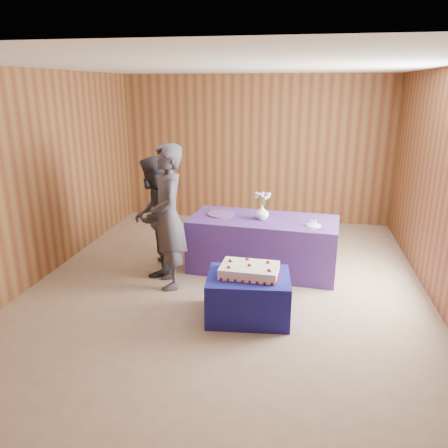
% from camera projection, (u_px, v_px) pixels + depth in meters
% --- Properties ---
extents(ground, '(6.00, 6.00, 0.00)m').
position_uv_depth(ground, '(228.00, 284.00, 5.73)').
color(ground, gray).
rests_on(ground, ground).
extents(room_shell, '(5.04, 6.04, 2.72)m').
position_uv_depth(room_shell, '(229.00, 146.00, 5.19)').
color(room_shell, brown).
rests_on(room_shell, ground).
extents(cake_table, '(0.96, 0.78, 0.50)m').
position_uv_depth(cake_table, '(248.00, 296.00, 4.85)').
color(cake_table, navy).
rests_on(cake_table, ground).
extents(serving_table, '(2.07, 1.07, 0.75)m').
position_uv_depth(serving_table, '(263.00, 244.00, 6.08)').
color(serving_table, '#482E7E').
rests_on(serving_table, ground).
extents(sheet_cake, '(0.67, 0.48, 0.15)m').
position_uv_depth(sheet_cake, '(249.00, 270.00, 4.77)').
color(sheet_cake, white).
rests_on(sheet_cake, cake_table).
extents(vase, '(0.22, 0.22, 0.19)m').
position_uv_depth(vase, '(262.00, 212.00, 5.91)').
color(vase, white).
rests_on(vase, serving_table).
extents(flower_spray, '(0.23, 0.23, 0.17)m').
position_uv_depth(flower_spray, '(262.00, 195.00, 5.84)').
color(flower_spray, '#386A2A').
rests_on(flower_spray, vase).
extents(platter, '(0.42, 0.42, 0.02)m').
position_uv_depth(platter, '(221.00, 214.00, 6.14)').
color(platter, '#724C98').
rests_on(platter, serving_table).
extents(plate, '(0.24, 0.24, 0.01)m').
position_uv_depth(plate, '(314.00, 225.00, 5.65)').
color(plate, white).
rests_on(plate, serving_table).
extents(cake_slice, '(0.07, 0.07, 0.09)m').
position_uv_depth(cake_slice, '(314.00, 223.00, 5.64)').
color(cake_slice, white).
rests_on(cake_slice, plate).
extents(knife, '(0.26, 0.07, 0.00)m').
position_uv_depth(knife, '(315.00, 230.00, 5.49)').
color(knife, silver).
rests_on(knife, serving_table).
extents(guest_left, '(0.67, 0.79, 1.83)m').
position_uv_depth(guest_left, '(168.00, 218.00, 5.44)').
color(guest_left, '#3E3C47').
rests_on(guest_left, ground).
extents(guest_right, '(0.66, 0.82, 1.62)m').
position_uv_depth(guest_right, '(154.00, 216.00, 5.85)').
color(guest_right, '#31313B').
rests_on(guest_right, ground).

